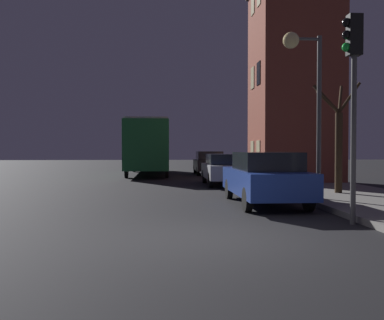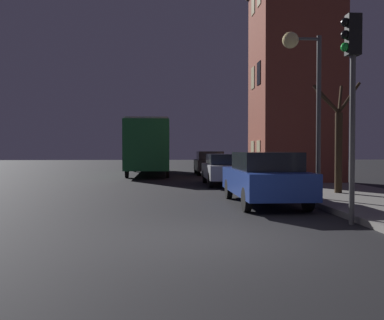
{
  "view_description": "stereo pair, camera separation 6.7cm",
  "coord_description": "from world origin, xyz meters",
  "px_view_note": "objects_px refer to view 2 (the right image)",
  "views": [
    {
      "loc": [
        -1.1,
        -7.93,
        1.68
      ],
      "look_at": [
        0.16,
        9.94,
        1.23
      ],
      "focal_mm": 40.0,
      "sensor_mm": 36.0,
      "label": 1
    },
    {
      "loc": [
        -1.04,
        -7.94,
        1.68
      ],
      "look_at": [
        0.16,
        9.94,
        1.23
      ],
      "focal_mm": 40.0,
      "sensor_mm": 36.0,
      "label": 2
    }
  ],
  "objects_px": {
    "car_mid_lane": "(225,169)",
    "car_far_lane": "(210,163)",
    "streetlamp": "(303,73)",
    "traffic_light": "(352,75)",
    "bare_tree": "(337,139)",
    "car_near_lane": "(264,177)",
    "bus": "(149,143)"
  },
  "relations": [
    {
      "from": "car_far_lane",
      "to": "car_mid_lane",
      "type": "bearing_deg",
      "value": -91.2
    },
    {
      "from": "streetlamp",
      "to": "car_near_lane",
      "type": "bearing_deg",
      "value": -171.78
    },
    {
      "from": "bare_tree",
      "to": "car_mid_lane",
      "type": "height_order",
      "value": "bare_tree"
    },
    {
      "from": "bare_tree",
      "to": "car_near_lane",
      "type": "xyz_separation_m",
      "value": [
        -3.05,
        -1.86,
        -1.2
      ]
    },
    {
      "from": "traffic_light",
      "to": "car_mid_lane",
      "type": "height_order",
      "value": "traffic_light"
    },
    {
      "from": "streetlamp",
      "to": "traffic_light",
      "type": "distance_m",
      "value": 3.78
    },
    {
      "from": "traffic_light",
      "to": "car_near_lane",
      "type": "xyz_separation_m",
      "value": [
        -1.1,
        3.54,
        -2.49
      ]
    },
    {
      "from": "streetlamp",
      "to": "traffic_light",
      "type": "xyz_separation_m",
      "value": [
        -0.14,
        -3.71,
        -0.7
      ]
    },
    {
      "from": "bare_tree",
      "to": "car_far_lane",
      "type": "height_order",
      "value": "bare_tree"
    },
    {
      "from": "traffic_light",
      "to": "bare_tree",
      "type": "xyz_separation_m",
      "value": [
        1.94,
        5.4,
        -1.28
      ]
    },
    {
      "from": "bus",
      "to": "car_mid_lane",
      "type": "bearing_deg",
      "value": -66.62
    },
    {
      "from": "traffic_light",
      "to": "car_far_lane",
      "type": "bearing_deg",
      "value": 93.26
    },
    {
      "from": "traffic_light",
      "to": "car_mid_lane",
      "type": "distance_m",
      "value": 10.94
    },
    {
      "from": "bare_tree",
      "to": "car_far_lane",
      "type": "xyz_separation_m",
      "value": [
        -3.03,
        13.66,
        -1.25
      ]
    },
    {
      "from": "bus",
      "to": "car_near_lane",
      "type": "xyz_separation_m",
      "value": [
        4.0,
        -15.92,
        -1.24
      ]
    },
    {
      "from": "bare_tree",
      "to": "car_mid_lane",
      "type": "bearing_deg",
      "value": 121.82
    },
    {
      "from": "car_far_lane",
      "to": "car_near_lane",
      "type": "bearing_deg",
      "value": -90.07
    },
    {
      "from": "streetlamp",
      "to": "traffic_light",
      "type": "bearing_deg",
      "value": -92.09
    },
    {
      "from": "bus",
      "to": "car_mid_lane",
      "type": "distance_m",
      "value": 9.77
    },
    {
      "from": "car_mid_lane",
      "to": "car_far_lane",
      "type": "height_order",
      "value": "car_far_lane"
    },
    {
      "from": "bare_tree",
      "to": "bus",
      "type": "relative_size",
      "value": 0.36
    },
    {
      "from": "streetlamp",
      "to": "car_far_lane",
      "type": "bearing_deg",
      "value": 94.54
    },
    {
      "from": "car_far_lane",
      "to": "bus",
      "type": "bearing_deg",
      "value": 174.39
    },
    {
      "from": "traffic_light",
      "to": "car_mid_lane",
      "type": "relative_size",
      "value": 1.1
    },
    {
      "from": "traffic_light",
      "to": "car_near_lane",
      "type": "bearing_deg",
      "value": 107.32
    },
    {
      "from": "car_mid_lane",
      "to": "car_far_lane",
      "type": "relative_size",
      "value": 1.11
    },
    {
      "from": "streetlamp",
      "to": "car_near_lane",
      "type": "relative_size",
      "value": 1.07
    },
    {
      "from": "streetlamp",
      "to": "car_near_lane",
      "type": "xyz_separation_m",
      "value": [
        -1.24,
        -0.18,
        -3.19
      ]
    },
    {
      "from": "car_near_lane",
      "to": "car_mid_lane",
      "type": "distance_m",
      "value": 7.03
    },
    {
      "from": "car_mid_lane",
      "to": "car_far_lane",
      "type": "distance_m",
      "value": 8.49
    },
    {
      "from": "car_mid_lane",
      "to": "car_far_lane",
      "type": "xyz_separation_m",
      "value": [
        0.18,
        8.49,
        0.01
      ]
    },
    {
      "from": "bare_tree",
      "to": "car_near_lane",
      "type": "distance_m",
      "value": 3.77
    }
  ]
}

